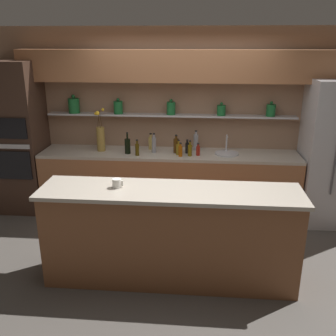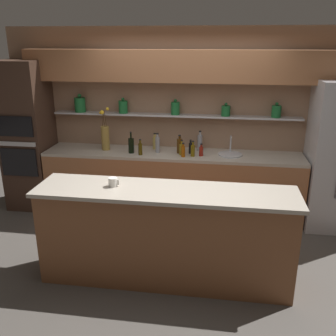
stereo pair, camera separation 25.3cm
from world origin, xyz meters
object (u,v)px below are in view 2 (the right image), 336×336
at_px(bottle_spirit_2, 158,144).
at_px(bottle_oil_3, 193,150).
at_px(bottle_spirit_7, 200,142).
at_px(bottle_oil_10, 140,149).
at_px(sink_fixture, 230,153).
at_px(bottle_spirit_6, 180,146).
at_px(bottle_oil_0, 182,149).
at_px(bottle_sauce_9, 183,151).
at_px(bottle_spirit_5, 155,142).
at_px(bottle_wine_8, 131,145).
at_px(coffee_mug, 113,182).
at_px(bottle_sauce_4, 201,151).
at_px(flower_vase, 105,136).
at_px(bottle_sauce_1, 191,148).
at_px(oven_tower, 28,136).

bearing_deg(bottle_spirit_2, bottle_oil_3, -13.07).
relative_size(bottle_spirit_7, bottle_oil_10, 1.27).
relative_size(sink_fixture, bottle_spirit_6, 1.26).
height_order(bottle_spirit_6, bottle_spirit_7, bottle_spirit_7).
bearing_deg(bottle_oil_0, bottle_sauce_9, -71.10).
distance_m(bottle_oil_0, bottle_spirit_5, 0.48).
xyz_separation_m(bottle_oil_0, bottle_oil_10, (-0.56, -0.09, 0.01)).
relative_size(bottle_wine_8, coffee_mug, 2.73).
height_order(bottle_oil_3, bottle_spirit_7, bottle_spirit_7).
bearing_deg(bottle_sauce_4, bottle_spirit_5, 160.32).
xyz_separation_m(flower_vase, bottle_spirit_6, (1.07, -0.01, -0.09)).
bearing_deg(coffee_mug, bottle_oil_10, 91.25).
xyz_separation_m(bottle_sauce_1, bottle_spirit_7, (0.12, 0.17, 0.04)).
relative_size(oven_tower, bottle_sauce_4, 12.58).
relative_size(bottle_spirit_7, coffee_mug, 2.57).
distance_m(bottle_spirit_2, coffee_mug, 1.59).
bearing_deg(bottle_spirit_5, bottle_spirit_7, 1.40).
bearing_deg(bottle_sauce_9, bottle_spirit_2, 157.36).
bearing_deg(bottle_oil_10, bottle_sauce_4, 5.32).
bearing_deg(flower_vase, bottle_spirit_6, -0.63).
bearing_deg(bottle_sauce_4, bottle_wine_8, 179.93).
height_order(bottle_spirit_2, coffee_mug, bottle_spirit_2).
relative_size(bottle_oil_0, bottle_sauce_4, 1.22).
xyz_separation_m(oven_tower, bottle_wine_8, (1.57, -0.08, -0.05)).
bearing_deg(bottle_sauce_1, bottle_oil_0, -145.38).
relative_size(flower_vase, bottle_oil_10, 2.74).
distance_m(bottle_spirit_7, bottle_oil_10, 0.86).
height_order(sink_fixture, bottle_spirit_6, bottle_spirit_6).
relative_size(bottle_oil_0, bottle_sauce_9, 1.08).
bearing_deg(bottle_spirit_2, bottle_sauce_1, 1.42).
height_order(bottle_spirit_5, bottle_wine_8, bottle_wine_8).
height_order(bottle_oil_3, bottle_spirit_5, bottle_spirit_5).
bearing_deg(sink_fixture, bottle_spirit_5, 172.20).
relative_size(bottle_spirit_5, coffee_mug, 2.12).
height_order(bottle_wine_8, bottle_oil_10, bottle_wine_8).
height_order(flower_vase, bottle_spirit_2, flower_vase).
relative_size(bottle_spirit_2, bottle_oil_10, 1.23).
xyz_separation_m(bottle_sauce_1, bottle_sauce_4, (0.15, -0.09, -0.01)).
bearing_deg(bottle_oil_3, oven_tower, 177.14).
height_order(sink_fixture, bottle_sauce_1, sink_fixture).
xyz_separation_m(bottle_oil_0, bottle_wine_8, (-0.71, -0.01, 0.03)).
bearing_deg(oven_tower, bottle_spirit_6, 0.23).
bearing_deg(bottle_spirit_2, bottle_sauce_4, -7.46).
bearing_deg(flower_vase, bottle_spirit_7, 6.57).
xyz_separation_m(bottle_spirit_5, bottle_wine_8, (-0.29, -0.24, 0.01)).
height_order(bottle_spirit_7, coffee_mug, bottle_spirit_7).
xyz_separation_m(bottle_spirit_2, bottle_oil_10, (-0.21, -0.16, -0.03)).
bearing_deg(coffee_mug, flower_vase, 109.90).
distance_m(bottle_spirit_6, coffee_mug, 1.66).
height_order(bottle_spirit_2, bottle_spirit_5, bottle_spirit_2).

